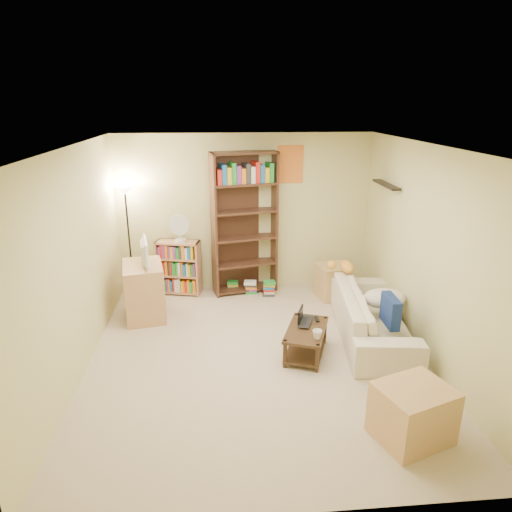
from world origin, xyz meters
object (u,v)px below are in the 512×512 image
tabby_cat (344,266)px  side_table (333,281)px  end_cabinet (413,413)px  television (141,252)px  floor_lamp (126,209)px  coffee_table (306,339)px  desk_fan (179,228)px  mug (317,334)px  short_bookshelf (179,268)px  laptop (309,323)px  tall_bookshelf (244,221)px  sofa (372,315)px  tv_stand (144,291)px

tabby_cat → side_table: 0.62m
tabby_cat → end_cabinet: bearing=-91.8°
television → floor_lamp: floor_lamp is taller
coffee_table → television: bearing=170.0°
desk_fan → mug: bearing=-53.0°
short_bookshelf → side_table: size_ratio=1.66×
laptop → tall_bookshelf: (-0.67, 1.92, 0.82)m
coffee_table → laptop: laptop is taller
sofa → mug: size_ratio=15.67×
television → tabby_cat: bearing=-100.8°
tall_bookshelf → coffee_table: bearing=-85.8°
coffee_table → short_bookshelf: (-1.67, 2.04, 0.22)m
short_bookshelf → end_cabinet: short_bookshelf is taller
laptop → tall_bookshelf: 2.19m
tv_stand → desk_fan: size_ratio=1.82×
sofa → short_bookshelf: bearing=64.2°
sofa → tabby_cat: tabby_cat is taller
tv_stand → end_cabinet: (2.78, -2.75, -0.13)m
television → floor_lamp: bearing=10.1°
tv_stand → short_bookshelf: 0.92m
tabby_cat → short_bookshelf: size_ratio=0.55×
coffee_table → mug: (0.08, -0.25, 0.19)m
desk_fan → short_bookshelf: bearing=137.9°
short_bookshelf → desk_fan: (0.05, -0.04, 0.67)m
mug → side_table: size_ratio=0.26×
sofa → side_table: sofa is taller
tall_bookshelf → floor_lamp: tall_bookshelf is taller
side_table → floor_lamp: bearing=173.2°
tv_stand → short_bookshelf: short_bookshelf is taller
short_bookshelf → laptop: bearing=-35.0°
sofa → side_table: bearing=15.4°
desk_fan → end_cabinet: desk_fan is taller
tabby_cat → short_bookshelf: (-2.44, 0.83, -0.25)m
mug → side_table: side_table is taller
coffee_table → mug: size_ratio=6.54×
sofa → laptop: bearing=113.1°
coffee_table → tv_stand: tv_stand is taller
television → end_cabinet: (2.78, -2.75, -0.71)m
sofa → end_cabinet: bearing=178.8°
mug → tv_stand: bearing=145.8°
tabby_cat → coffee_table: tabby_cat is taller
laptop → mug: 0.38m
tabby_cat → laptop: tabby_cat is taller
end_cabinet → television: bearing=135.3°
sofa → laptop: (-0.89, -0.26, 0.06)m
floor_lamp → side_table: size_ratio=3.33×
short_bookshelf → desk_fan: 0.67m
tall_bookshelf → side_table: bearing=-27.8°
coffee_table → tall_bookshelf: bearing=127.1°
mug → floor_lamp: size_ratio=0.08×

